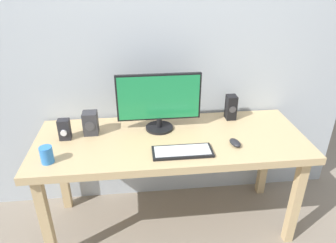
# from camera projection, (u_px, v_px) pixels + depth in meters

# --- Properties ---
(ground_plane) EXTENTS (6.00, 6.00, 0.00)m
(ground_plane) POSITION_uv_depth(u_px,v_px,m) (171.00, 221.00, 2.36)
(ground_plane) COLOR gray
(wall_back) EXTENTS (2.83, 0.04, 3.00)m
(wall_back) POSITION_uv_depth(u_px,v_px,m) (165.00, 8.00, 2.02)
(wall_back) COLOR #B2BCC6
(wall_back) RESTS_ON ground_plane
(desk) EXTENTS (1.77, 0.68, 0.74)m
(desk) POSITION_uv_depth(u_px,v_px,m) (171.00, 147.00, 2.06)
(desk) COLOR tan
(desk) RESTS_ON ground_plane
(monitor) EXTENTS (0.56, 0.19, 0.39)m
(monitor) POSITION_uv_depth(u_px,v_px,m) (159.00, 101.00, 2.05)
(monitor) COLOR black
(monitor) RESTS_ON desk
(keyboard_primary) EXTENTS (0.36, 0.15, 0.02)m
(keyboard_primary) POSITION_uv_depth(u_px,v_px,m) (182.00, 152.00, 1.86)
(keyboard_primary) COLOR black
(keyboard_primary) RESTS_ON desk
(mouse) EXTENTS (0.08, 0.11, 0.03)m
(mouse) POSITION_uv_depth(u_px,v_px,m) (235.00, 143.00, 1.94)
(mouse) COLOR #232328
(mouse) RESTS_ON desk
(speaker_right) EXTENTS (0.07, 0.09, 0.18)m
(speaker_right) POSITION_uv_depth(u_px,v_px,m) (231.00, 107.00, 2.24)
(speaker_right) COLOR black
(speaker_right) RESTS_ON desk
(speaker_left) EXTENTS (0.09, 0.10, 0.16)m
(speaker_left) POSITION_uv_depth(u_px,v_px,m) (91.00, 123.00, 2.04)
(speaker_left) COLOR #333338
(speaker_left) RESTS_ON desk
(audio_controller) EXTENTS (0.07, 0.07, 0.14)m
(audio_controller) POSITION_uv_depth(u_px,v_px,m) (64.00, 130.00, 1.98)
(audio_controller) COLOR #232328
(audio_controller) RESTS_ON desk
(coffee_mug) EXTENTS (0.07, 0.07, 0.10)m
(coffee_mug) POSITION_uv_depth(u_px,v_px,m) (47.00, 155.00, 1.75)
(coffee_mug) COLOR #337FD8
(coffee_mug) RESTS_ON desk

